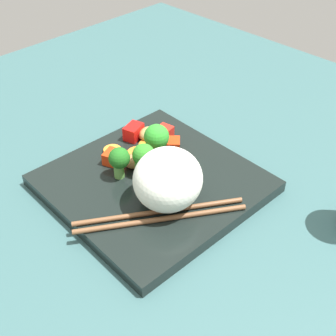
# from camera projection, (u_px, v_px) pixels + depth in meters

# --- Properties ---
(ground_plane) EXTENTS (1.10, 1.10, 0.02)m
(ground_plane) POSITION_uv_depth(u_px,v_px,m) (153.00, 193.00, 0.66)
(ground_plane) COLOR #33595A
(square_plate) EXTENTS (0.27, 0.27, 0.02)m
(square_plate) POSITION_uv_depth(u_px,v_px,m) (153.00, 183.00, 0.64)
(square_plate) COLOR black
(square_plate) RESTS_ON ground_plane
(rice_mound) EXTENTS (0.13, 0.12, 0.08)m
(rice_mound) POSITION_uv_depth(u_px,v_px,m) (168.00, 179.00, 0.58)
(rice_mound) COLOR white
(rice_mound) RESTS_ON square_plate
(broccoli_floret_0) EXTENTS (0.04, 0.04, 0.05)m
(broccoli_floret_0) POSITION_uv_depth(u_px,v_px,m) (157.00, 137.00, 0.66)
(broccoli_floret_0) COLOR #76BE52
(broccoli_floret_0) RESTS_ON square_plate
(broccoli_floret_1) EXTENTS (0.03, 0.03, 0.05)m
(broccoli_floret_1) POSITION_uv_depth(u_px,v_px,m) (119.00, 160.00, 0.62)
(broccoli_floret_1) COLOR #65A74A
(broccoli_floret_1) RESTS_ON square_plate
(broccoli_floret_2) EXTENTS (0.03, 0.03, 0.05)m
(broccoli_floret_2) POSITION_uv_depth(u_px,v_px,m) (142.00, 158.00, 0.63)
(broccoli_floret_2) COLOR #7FB654
(broccoli_floret_2) RESTS_ON square_plate
(carrot_slice_0) EXTENTS (0.03, 0.03, 0.01)m
(carrot_slice_0) POSITION_uv_depth(u_px,v_px,m) (137.00, 154.00, 0.68)
(carrot_slice_0) COLOR orange
(carrot_slice_0) RESTS_ON square_plate
(carrot_slice_1) EXTENTS (0.03, 0.03, 0.01)m
(carrot_slice_1) POSITION_uv_depth(u_px,v_px,m) (164.00, 169.00, 0.65)
(carrot_slice_1) COLOR orange
(carrot_slice_1) RESTS_ON square_plate
(carrot_slice_2) EXTENTS (0.03, 0.03, 0.01)m
(carrot_slice_2) POSITION_uv_depth(u_px,v_px,m) (115.00, 149.00, 0.69)
(carrot_slice_2) COLOR orange
(carrot_slice_2) RESTS_ON square_plate
(carrot_slice_3) EXTENTS (0.03, 0.03, 0.01)m
(carrot_slice_3) POSITION_uv_depth(u_px,v_px,m) (147.00, 145.00, 0.70)
(carrot_slice_3) COLOR orange
(carrot_slice_3) RESTS_ON square_plate
(pepper_chunk_0) EXTENTS (0.04, 0.04, 0.02)m
(pepper_chunk_0) POSITION_uv_depth(u_px,v_px,m) (170.00, 145.00, 0.68)
(pepper_chunk_0) COLOR red
(pepper_chunk_0) RESTS_ON square_plate
(pepper_chunk_1) EXTENTS (0.03, 0.04, 0.02)m
(pepper_chunk_1) POSITION_uv_depth(u_px,v_px,m) (114.00, 158.00, 0.66)
(pepper_chunk_1) COLOR red
(pepper_chunk_1) RESTS_ON square_plate
(pepper_chunk_2) EXTENTS (0.04, 0.03, 0.02)m
(pepper_chunk_2) POSITION_uv_depth(u_px,v_px,m) (134.00, 132.00, 0.71)
(pepper_chunk_2) COLOR red
(pepper_chunk_2) RESTS_ON square_plate
(pepper_chunk_3) EXTENTS (0.03, 0.03, 0.02)m
(pepper_chunk_3) POSITION_uv_depth(u_px,v_px,m) (164.00, 133.00, 0.71)
(pepper_chunk_3) COLOR red
(pepper_chunk_3) RESTS_ON square_plate
(pepper_chunk_4) EXTENTS (0.03, 0.03, 0.01)m
(pepper_chunk_4) POSITION_uv_depth(u_px,v_px,m) (147.00, 160.00, 0.66)
(pepper_chunk_4) COLOR red
(pepper_chunk_4) RESTS_ON square_plate
(chicken_piece_0) EXTENTS (0.04, 0.04, 0.02)m
(chicken_piece_0) POSITION_uv_depth(u_px,v_px,m) (133.00, 162.00, 0.65)
(chicken_piece_0) COLOR #BF804B
(chicken_piece_0) RESTS_ON square_plate
(chicken_piece_1) EXTENTS (0.04, 0.03, 0.02)m
(chicken_piece_1) POSITION_uv_depth(u_px,v_px,m) (147.00, 134.00, 0.71)
(chicken_piece_1) COLOR tan
(chicken_piece_1) RESTS_ON square_plate
(chopstick_pair) EXTENTS (0.20, 0.14, 0.01)m
(chopstick_pair) POSITION_uv_depth(u_px,v_px,m) (160.00, 215.00, 0.58)
(chopstick_pair) COLOR brown
(chopstick_pair) RESTS_ON square_plate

